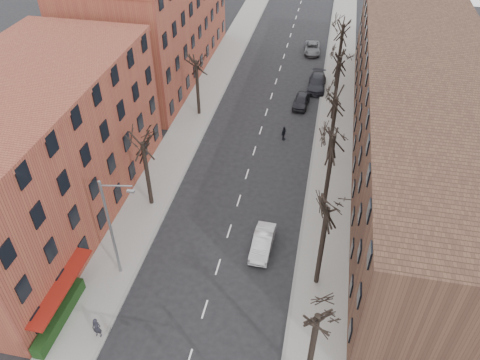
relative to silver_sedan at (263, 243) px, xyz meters
The scene contains 21 objects.
sidewalk_left 23.24m from the silver_sedan, 118.46° to the left, with size 4.00×90.00×0.15m, color gray.
sidewalk_right 21.02m from the silver_sedan, 76.43° to the left, with size 4.00×90.00×0.15m, color gray.
building_left_near 19.79m from the silver_sedan, behind, with size 12.00×26.00×12.00m, color brown.
building_left_far 35.62m from the silver_sedan, 122.95° to the left, with size 12.00×28.00×14.00m, color brown.
building_right 20.58m from the silver_sedan, 50.02° to the left, with size 12.00×50.00×10.00m, color #4F3325.
awning_left 15.15m from the silver_sedan, 145.47° to the right, with size 1.20×7.00×0.15m, color maroon.
hedge 15.81m from the silver_sedan, 142.69° to the right, with size 0.80×6.00×1.00m, color #1B3512.
tree_right_b 5.26m from the silver_sedan, 29.67° to the right, with size 5.20×5.20×10.80m, color black, non-canonical shape.
tree_right_c 7.10m from the silver_sedan, 50.11° to the left, with size 5.20×5.20×11.60m, color black, non-canonical shape.
tree_right_d 14.18m from the silver_sedan, 71.35° to the left, with size 5.20×5.20×10.00m, color black, non-canonical shape.
tree_right_e 21.90m from the silver_sedan, 78.06° to the left, with size 5.20×5.20×10.80m, color black, non-canonical shape.
tree_right_f 29.77m from the silver_sedan, 81.25° to the left, with size 5.20×5.20×11.60m, color black, non-canonical shape.
tree_left_a 11.23m from the silver_sedan, 162.23° to the left, with size 5.20×5.20×9.50m, color black, non-canonical shape.
tree_left_b 22.17m from the silver_sedan, 118.79° to the left, with size 5.20×5.20×9.50m, color black, non-canonical shape.
streetlight 11.89m from the silver_sedan, 155.60° to the right, with size 2.45×0.22×9.03m.
silver_sedan is the anchor object (origin of this frame).
parked_car_near 23.71m from the silver_sedan, 88.24° to the left, with size 1.66×4.13×1.41m, color black.
parked_car_mid 28.67m from the silver_sedan, 85.54° to the left, with size 2.13×5.24×1.52m, color black.
parked_car_far 39.52m from the silver_sedan, 88.94° to the left, with size 2.19×4.75×1.32m, color #5A5C62.
pedestrian_a 13.88m from the silver_sedan, 133.03° to the right, with size 0.62×0.41×1.70m, color #212129.
pedestrian_crossing 16.13m from the silver_sedan, 91.36° to the left, with size 0.93×0.39×1.59m, color black.
Camera 1 is at (6.53, -11.31, 28.07)m, focal length 35.00 mm.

